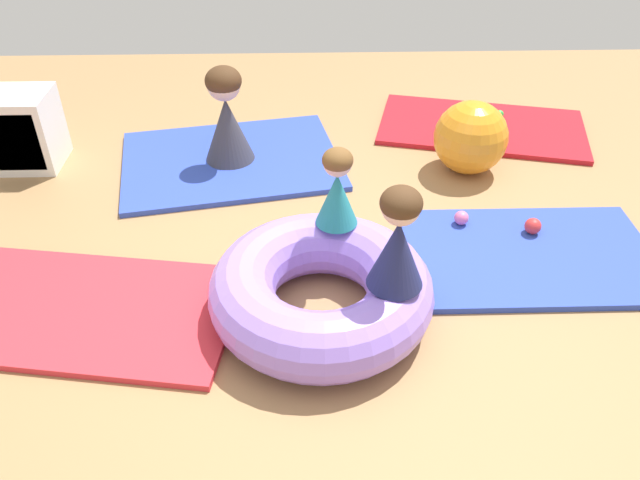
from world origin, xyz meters
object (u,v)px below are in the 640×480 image
at_px(child_in_teal, 337,188).
at_px(play_ball_green, 499,114).
at_px(storage_cube, 25,131).
at_px(exercise_ball_large, 471,138).
at_px(child_in_navy, 398,239).
at_px(inflatable_cushion, 321,290).
at_px(adult_seated, 227,116).
at_px(play_ball_pink, 461,218).
at_px(play_ball_red, 533,226).

distance_m(child_in_teal, play_ball_green, 2.50).
xyz_separation_m(child_in_teal, storage_cube, (-2.23, 1.34, -0.30)).
xyz_separation_m(exercise_ball_large, storage_cube, (-3.26, 0.17, 0.01)).
distance_m(child_in_navy, play_ball_green, 2.83).
height_order(inflatable_cushion, storage_cube, storage_cube).
distance_m(inflatable_cushion, storage_cube, 2.74).
distance_m(adult_seated, play_ball_pink, 1.84).
distance_m(adult_seated, storage_cube, 1.50).
bearing_deg(adult_seated, inflatable_cushion, 129.05).
bearing_deg(play_ball_red, play_ball_pink, 165.38).
bearing_deg(adult_seated, play_ball_red, 171.32).
relative_size(child_in_navy, adult_seated, 0.76).
distance_m(child_in_teal, play_ball_pink, 1.05).
relative_size(inflatable_cushion, play_ball_red, 11.49).
relative_size(inflatable_cushion, play_ball_green, 16.91).
bearing_deg(child_in_navy, adult_seated, -152.76).
bearing_deg(play_ball_green, child_in_teal, -127.15).
distance_m(inflatable_cushion, child_in_navy, 0.59).
xyz_separation_m(inflatable_cushion, play_ball_red, (1.36, 0.68, -0.09)).
relative_size(child_in_navy, play_ball_red, 5.27).
height_order(child_in_navy, play_ball_red, child_in_navy).
bearing_deg(play_ball_red, exercise_ball_large, 104.64).
relative_size(inflatable_cushion, adult_seated, 1.67).
height_order(inflatable_cushion, child_in_navy, child_in_navy).
height_order(adult_seated, play_ball_red, adult_seated).
relative_size(child_in_navy, play_ball_green, 7.76).
height_order(play_ball_red, play_ball_pink, play_ball_red).
bearing_deg(child_in_teal, play_ball_green, 56.33).
xyz_separation_m(play_ball_green, storage_cube, (-3.71, -0.61, 0.20)).
xyz_separation_m(child_in_teal, play_ball_red, (1.26, 0.30, -0.49)).
relative_size(adult_seated, play_ball_green, 10.15).
xyz_separation_m(adult_seated, play_ball_green, (2.22, 0.63, -0.31)).
distance_m(adult_seated, exercise_ball_large, 1.78).
xyz_separation_m(play_ball_pink, exercise_ball_large, (0.20, 0.76, 0.18)).
relative_size(child_in_navy, child_in_teal, 1.19).
height_order(child_in_navy, play_ball_green, child_in_navy).
relative_size(child_in_teal, adult_seated, 0.64).
bearing_deg(child_in_teal, exercise_ball_large, 52.01).
bearing_deg(child_in_navy, storage_cube, -127.98).
relative_size(child_in_navy, play_ball_pink, 5.94).
bearing_deg(play_ball_pink, exercise_ball_large, 75.08).
height_order(inflatable_cushion, play_ball_pink, inflatable_cushion).
xyz_separation_m(adult_seated, exercise_ball_large, (1.77, -0.15, -0.12)).
relative_size(child_in_teal, play_ball_red, 4.44).
bearing_deg(child_in_teal, inflatable_cushion, -101.03).
height_order(child_in_teal, storage_cube, child_in_teal).
bearing_deg(child_in_teal, play_ball_pink, 29.74).
relative_size(child_in_teal, storage_cube, 0.83).
xyz_separation_m(child_in_navy, adult_seated, (-1.00, 1.86, -0.23)).
height_order(child_in_teal, play_ball_green, child_in_teal).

